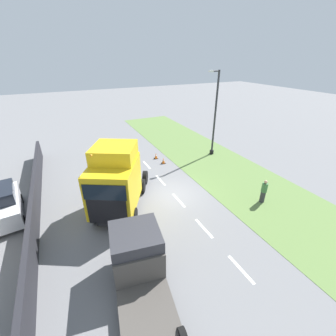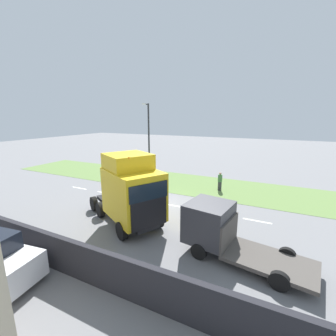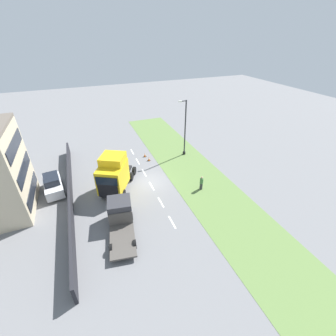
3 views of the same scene
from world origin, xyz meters
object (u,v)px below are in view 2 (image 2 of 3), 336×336
object	(u,v)px
traffic_cone_lead	(119,186)
lamp_post	(149,144)
pedestrian	(220,182)
lorry_cab	(131,191)
traffic_cone_trailing	(107,184)
flatbed_truck	(218,228)

from	to	relation	value
traffic_cone_lead	lamp_post	bearing A→B (deg)	179.20
pedestrian	traffic_cone_lead	distance (m)	9.47
lorry_cab	traffic_cone_lead	size ratio (longest dim) A/B	11.86
traffic_cone_trailing	traffic_cone_lead	bearing A→B (deg)	98.45
lorry_cab	traffic_cone_trailing	size ratio (longest dim) A/B	11.86
pedestrian	traffic_cone_trailing	xyz separation A→B (m)	(3.85, -10.06, -0.57)
pedestrian	traffic_cone_trailing	size ratio (longest dim) A/B	2.99
lamp_post	flatbed_truck	bearing A→B (deg)	42.87
flatbed_truck	pedestrian	distance (m)	10.09
lorry_cab	traffic_cone_lead	distance (m)	8.09
lorry_cab	pedestrian	bearing A→B (deg)	-170.84
traffic_cone_lead	pedestrian	bearing A→B (deg)	112.71
lamp_post	traffic_cone_lead	xyz separation A→B (m)	(5.47, -0.08, -3.40)
traffic_cone_lead	flatbed_truck	bearing A→B (deg)	60.42
lamp_post	traffic_cone_lead	distance (m)	6.44
flatbed_truck	traffic_cone_lead	bearing A→B (deg)	69.52
lorry_cab	lamp_post	xyz separation A→B (m)	(-11.16, -5.32, 1.40)
lorry_cab	lamp_post	bearing A→B (deg)	-125.76
lamp_post	pedestrian	xyz separation A→B (m)	(1.83, 8.64, -2.83)
pedestrian	traffic_cone_lead	size ratio (longest dim) A/B	2.99
lorry_cab	traffic_cone_trailing	distance (m)	8.92
flatbed_truck	traffic_cone_lead	size ratio (longest dim) A/B	10.61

